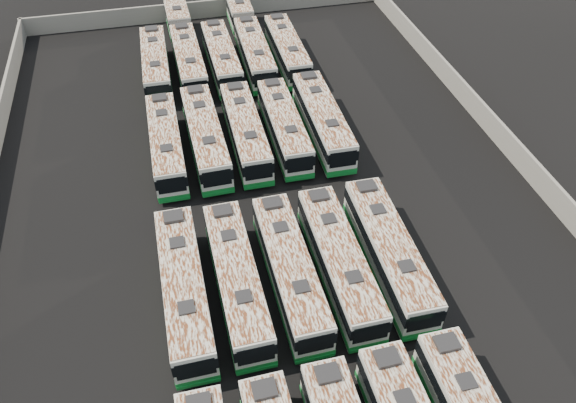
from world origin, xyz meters
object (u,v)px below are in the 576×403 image
(bus_midfront_far_left, at_px, (184,288))
(bus_midfront_right, at_px, (339,261))
(bus_midfront_left, at_px, (237,279))
(bus_back_right, at_px, (250,40))
(bus_midback_far_left, at_px, (166,144))
(bus_midback_far_right, at_px, (323,120))
(bus_back_far_right, at_px, (287,50))
(bus_back_center, at_px, (222,58))
(bus_back_far_left, at_px, (156,64))
(bus_midfront_center, at_px, (290,270))
(bus_midback_right, at_px, (284,126))
(bus_midfront_far_right, at_px, (389,251))
(bus_midback_center, at_px, (245,131))
(bus_back_left, at_px, (185,47))
(bus_midback_left, at_px, (205,136))

(bus_midfront_far_left, distance_m, bus_midfront_right, 10.68)
(bus_midfront_left, bearing_deg, bus_back_right, 77.06)
(bus_midback_far_left, height_order, bus_midback_far_right, bus_midback_far_right)
(bus_back_far_right, bearing_deg, bus_back_center, -179.19)
(bus_midfront_right, bearing_deg, bus_back_far_left, 108.50)
(bus_midfront_center, distance_m, bus_midback_far_left, 18.03)
(bus_midback_right, relative_size, bus_back_right, 0.63)
(bus_midfront_right, xyz_separation_m, bus_midfront_far_right, (3.67, 0.06, 0.02))
(bus_back_far_left, relative_size, bus_back_right, 0.64)
(bus_back_far_right, bearing_deg, bus_back_right, 137.10)
(bus_midback_far_left, height_order, bus_back_far_left, bus_back_far_left)
(bus_midfront_far_left, relative_size, bus_back_center, 1.02)
(bus_midback_center, bearing_deg, bus_midfront_left, -102.05)
(bus_midfront_left, distance_m, bus_back_center, 30.80)
(bus_midfront_far_left, bearing_deg, bus_midback_right, 56.81)
(bus_midfront_center, relative_size, bus_midback_center, 1.00)
(bus_midback_far_left, bearing_deg, bus_back_far_left, 89.81)
(bus_midfront_center, xyz_separation_m, bus_back_right, (3.59, 34.07, -0.01))
(bus_midfront_center, bearing_deg, bus_back_center, 89.36)
(bus_midback_far_left, distance_m, bus_midback_center, 7.05)
(bus_midback_right, bearing_deg, bus_midfront_right, -89.58)
(bus_back_center, bearing_deg, bus_midfront_far_left, -103.79)
(bus_midback_right, bearing_deg, bus_back_left, 113.03)
(bus_midback_far_right, relative_size, bus_back_left, 0.66)
(bus_back_far_left, height_order, bus_back_right, bus_back_right)
(bus_midback_center, bearing_deg, bus_midfront_center, -89.63)
(bus_midfront_far_right, distance_m, bus_midback_left, 19.90)
(bus_midfront_far_right, bearing_deg, bus_midback_left, 123.50)
(bus_midback_far_left, bearing_deg, bus_back_far_right, 44.67)
(bus_midback_far_right, distance_m, bus_back_center, 15.71)
(bus_midfront_center, height_order, bus_midback_right, bus_midfront_center)
(bus_midfront_center, relative_size, bus_back_far_left, 1.01)
(bus_midback_far_left, relative_size, bus_back_far_left, 0.98)
(bus_midfront_far_left, distance_m, bus_midback_right, 19.80)
(bus_midback_right, distance_m, bus_back_left, 18.75)
(bus_back_far_left, height_order, bus_back_left, bus_back_left)
(bus_midback_left, height_order, bus_back_right, bus_midback_left)
(bus_midfront_far_left, relative_size, bus_midback_center, 1.02)
(bus_midback_far_right, height_order, bus_back_far_right, bus_midback_far_right)
(bus_midback_left, xyz_separation_m, bus_midback_right, (7.16, 0.00, -0.08))
(bus_midback_far_right, height_order, bus_back_center, bus_midback_far_right)
(bus_midback_left, relative_size, bus_back_right, 0.66)
(bus_midback_far_right, bearing_deg, bus_back_center, 118.12)
(bus_midfront_far_left, bearing_deg, bus_back_right, 71.93)
(bus_midback_far_left, height_order, bus_back_far_right, bus_back_far_right)
(bus_midback_far_left, bearing_deg, bus_back_center, 63.46)
(bus_back_right, bearing_deg, bus_back_far_left, -162.19)
(bus_midfront_far_right, distance_m, bus_midback_right, 17.11)
(bus_back_left, bearing_deg, bus_midback_center, -79.10)
(bus_midfront_far_right, height_order, bus_midback_far_right, bus_midback_far_right)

